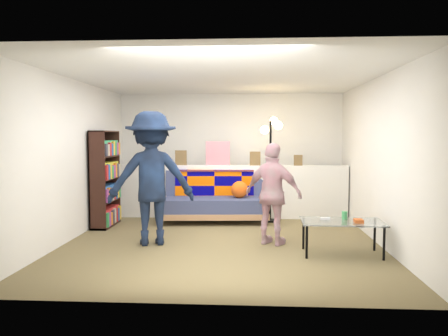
# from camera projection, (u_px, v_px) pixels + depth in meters

# --- Properties ---
(ground) EXTENTS (5.00, 5.00, 0.00)m
(ground) POSITION_uv_depth(u_px,v_px,m) (222.00, 240.00, 6.50)
(ground) COLOR brown
(ground) RESTS_ON ground
(room_shell) EXTENTS (4.60, 5.05, 2.45)m
(room_shell) POSITION_uv_depth(u_px,v_px,m) (224.00, 128.00, 6.85)
(room_shell) COLOR silver
(room_shell) RESTS_ON ground
(half_wall_ledge) EXTENTS (4.45, 0.15, 1.00)m
(half_wall_ledge) POSITION_uv_depth(u_px,v_px,m) (228.00, 192.00, 8.26)
(half_wall_ledge) COLOR silver
(half_wall_ledge) RESTS_ON ground
(ledge_decor) EXTENTS (2.97, 0.02, 0.45)m
(ledge_decor) POSITION_uv_depth(u_px,v_px,m) (216.00, 156.00, 8.20)
(ledge_decor) COLOR brown
(ledge_decor) RESTS_ON half_wall_ledge
(futon_sofa) EXTENTS (1.97, 1.06, 0.82)m
(futon_sofa) POSITION_uv_depth(u_px,v_px,m) (215.00, 200.00, 7.94)
(futon_sofa) COLOR #A3754F
(futon_sofa) RESTS_ON ground
(bookshelf) EXTENTS (0.27, 0.82, 1.64)m
(bookshelf) POSITION_uv_depth(u_px,v_px,m) (105.00, 182.00, 7.49)
(bookshelf) COLOR black
(bookshelf) RESTS_ON ground
(coffee_table) EXTENTS (1.07, 0.61, 0.55)m
(coffee_table) POSITION_uv_depth(u_px,v_px,m) (343.00, 223.00, 5.69)
(coffee_table) COLOR black
(coffee_table) RESTS_ON ground
(floor_lamp) EXTENTS (0.39, 0.35, 1.90)m
(floor_lamp) POSITION_uv_depth(u_px,v_px,m) (272.00, 147.00, 7.86)
(floor_lamp) COLOR black
(floor_lamp) RESTS_ON ground
(person_left) EXTENTS (1.37, 1.02, 1.90)m
(person_left) POSITION_uv_depth(u_px,v_px,m) (151.00, 178.00, 6.22)
(person_left) COLOR black
(person_left) RESTS_ON ground
(person_right) EXTENTS (0.92, 0.71, 1.45)m
(person_right) POSITION_uv_depth(u_px,v_px,m) (273.00, 194.00, 6.19)
(person_right) COLOR pink
(person_right) RESTS_ON ground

